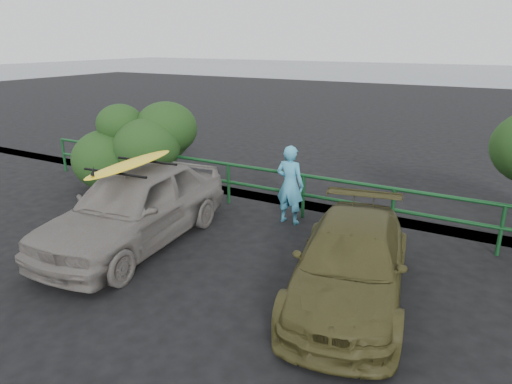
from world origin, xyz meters
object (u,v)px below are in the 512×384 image
Objects in this scene: sedan at (135,206)px; man at (290,185)px; surfboard at (131,164)px; olive_vehicle at (351,262)px; guardrail at (264,189)px.

man reaches higher than sedan.
man is 0.72× the size of surfboard.
man is 3.38m from surfboard.
sedan is 0.86m from surfboard.
olive_vehicle is at bearing -3.38° from surfboard.
sedan is 3.30m from man.
surfboard is at bearing 49.62° from man.
sedan reaches higher than olive_vehicle.
guardrail is at bearing 60.24° from surfboard.
olive_vehicle is (3.00, -2.77, 0.07)m from guardrail.
sedan is 1.12× the size of olive_vehicle.
sedan is at bearing -114.87° from guardrail.
man is (2.19, 2.46, 0.10)m from sedan.
surfboard is (-4.34, -0.11, 1.05)m from olive_vehicle.
guardrail is 1.02m from man.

